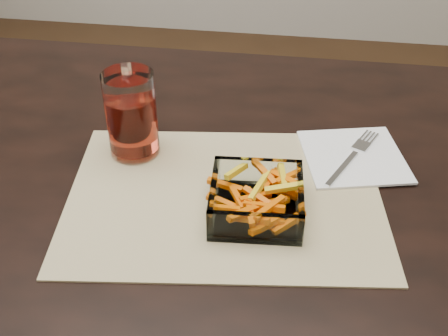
{
  "coord_description": "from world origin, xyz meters",
  "views": [
    {
      "loc": [
        0.16,
        -0.63,
        1.27
      ],
      "look_at": [
        0.07,
        0.01,
        0.78
      ],
      "focal_mm": 45.0,
      "sensor_mm": 36.0,
      "label": 1
    }
  ],
  "objects_px": {
    "dining_table": "(182,227)",
    "tumbler": "(132,117)",
    "fork": "(353,155)",
    "glass_bowl": "(256,201)"
  },
  "relations": [
    {
      "from": "dining_table",
      "to": "fork",
      "type": "bearing_deg",
      "value": 21.09
    },
    {
      "from": "tumbler",
      "to": "fork",
      "type": "height_order",
      "value": "tumbler"
    },
    {
      "from": "dining_table",
      "to": "tumbler",
      "type": "bearing_deg",
      "value": 141.69
    },
    {
      "from": "dining_table",
      "to": "glass_bowl",
      "type": "xyz_separation_m",
      "value": [
        0.12,
        -0.05,
        0.11
      ]
    },
    {
      "from": "glass_bowl",
      "to": "tumbler",
      "type": "relative_size",
      "value": 0.97
    },
    {
      "from": "tumbler",
      "to": "fork",
      "type": "bearing_deg",
      "value": 5.28
    },
    {
      "from": "tumbler",
      "to": "glass_bowl",
      "type": "bearing_deg",
      "value": -29.86
    },
    {
      "from": "dining_table",
      "to": "tumbler",
      "type": "height_order",
      "value": "tumbler"
    },
    {
      "from": "dining_table",
      "to": "tumbler",
      "type": "relative_size",
      "value": 11.7
    },
    {
      "from": "glass_bowl",
      "to": "fork",
      "type": "height_order",
      "value": "glass_bowl"
    }
  ]
}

